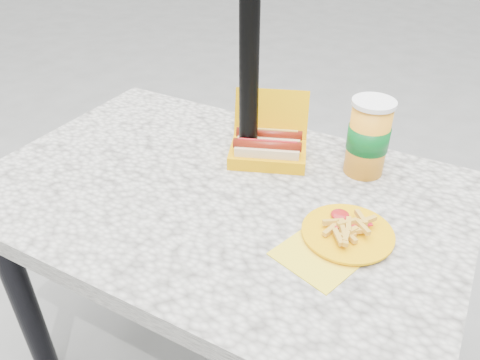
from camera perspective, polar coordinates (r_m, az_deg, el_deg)
The scene contains 5 objects.
picnic_table at distance 1.24m, azimuth -2.54°, elevation -5.05°, with size 1.20×0.80×0.75m.
umbrella_pole at distance 1.15m, azimuth 1.17°, elevation 17.67°, with size 0.05×0.05×2.20m, color black.
hotdog_box at distance 1.28m, azimuth 3.45°, elevation 4.05°, with size 0.26×0.25×0.16m.
fries_plate at distance 1.04m, azimuth 12.72°, elevation -6.41°, with size 0.23×0.28×0.04m.
soda_cup at distance 1.23m, azimuth 15.36°, elevation 5.03°, with size 0.11×0.11×0.20m.
Camera 1 is at (0.51, -0.82, 1.42)m, focal length 35.00 mm.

